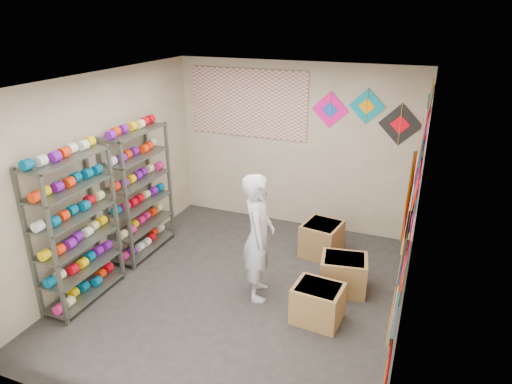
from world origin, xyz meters
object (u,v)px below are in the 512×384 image
at_px(shelf_rack_back, 139,193).
at_px(carton_a, 318,303).
at_px(shopkeeper, 258,237).
at_px(carton_b, 343,274).
at_px(carton_c, 322,239).
at_px(shelf_rack_front, 76,231).

distance_m(shelf_rack_back, carton_a, 3.02).
height_order(shopkeeper, carton_b, shopkeeper).
height_order(shelf_rack_back, carton_c, shelf_rack_back).
xyz_separation_m(carton_b, carton_c, (-0.49, 0.83, 0.01)).
height_order(shelf_rack_back, carton_b, shelf_rack_back).
bearing_deg(carton_c, carton_b, -50.36).
bearing_deg(carton_a, carton_b, 82.72).
bearing_deg(shelf_rack_front, shelf_rack_back, 90.00).
relative_size(shelf_rack_front, carton_b, 3.27).
distance_m(carton_a, carton_c, 1.60).
distance_m(shelf_rack_front, carton_c, 3.42).
bearing_deg(shopkeeper, carton_c, -39.69).
bearing_deg(shelf_rack_front, carton_a, 12.61).
height_order(shelf_rack_back, carton_a, shelf_rack_back).
height_order(shelf_rack_back, shopkeeper, shelf_rack_back).
bearing_deg(shelf_rack_front, shopkeeper, 23.47).
bearing_deg(carton_c, shelf_rack_front, -129.98).
relative_size(shopkeeper, carton_b, 2.84).
distance_m(shelf_rack_back, carton_b, 3.10).
distance_m(shelf_rack_front, carton_a, 3.02).
bearing_deg(shopkeeper, carton_a, -124.89).
bearing_deg(carton_c, shelf_rack_back, -151.46).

